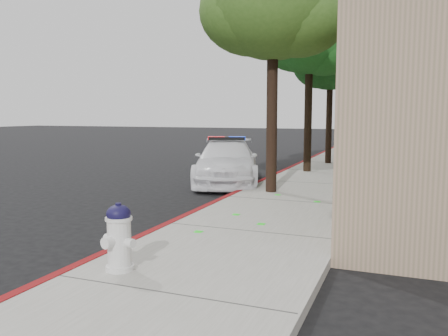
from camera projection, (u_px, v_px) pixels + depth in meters
ground at (166, 230)px, 8.63m from camera, size 120.00×120.00×0.00m
sidewalk at (288, 204)px, 10.81m from camera, size 3.20×60.00×0.15m
red_curb at (227, 199)px, 11.37m from camera, size 0.14×60.00×0.16m
police_car at (227, 162)px, 14.43m from camera, size 3.30×5.02×1.47m
fire_hydrant at (119, 237)px, 5.95m from camera, size 0.51×0.44×0.89m
street_tree_near at (273, 6)px, 11.49m from camera, size 3.78×3.44×6.29m
street_tree_mid at (311, 39)px, 15.84m from camera, size 3.47×3.18×6.08m
street_tree_far at (331, 63)px, 18.53m from camera, size 3.10×2.86×5.41m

